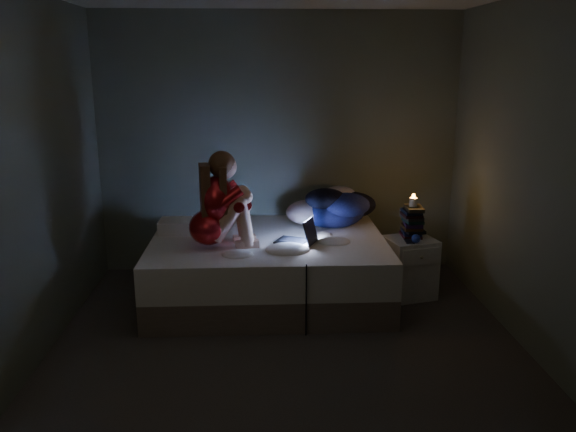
{
  "coord_description": "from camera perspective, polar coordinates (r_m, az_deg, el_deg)",
  "views": [
    {
      "loc": [
        -0.19,
        -3.89,
        2.1
      ],
      "look_at": [
        0.05,
        1.0,
        0.8
      ],
      "focal_mm": 35.99,
      "sensor_mm": 36.0,
      "label": 1
    }
  ],
  "objects": [
    {
      "name": "floor",
      "position": [
        4.43,
        -0.01,
        -13.57
      ],
      "size": [
        3.6,
        3.8,
        0.02
      ],
      "primitive_type": "cube",
      "color": "#302A29",
      "rests_on": "ground"
    },
    {
      "name": "wall_back",
      "position": [
        5.86,
        -0.94,
        7.02
      ],
      "size": [
        3.6,
        0.02,
        2.6
      ],
      "primitive_type": "cube",
      "color": "#535E49",
      "rests_on": "ground"
    },
    {
      "name": "wall_front",
      "position": [
        2.14,
        2.53,
        -7.02
      ],
      "size": [
        3.6,
        0.02,
        2.6
      ],
      "primitive_type": "cube",
      "color": "#535E49",
      "rests_on": "ground"
    },
    {
      "name": "wall_left",
      "position": [
        4.29,
        -24.96,
        2.72
      ],
      "size": [
        0.02,
        3.8,
        2.6
      ],
      "primitive_type": "cube",
      "color": "#535E49",
      "rests_on": "ground"
    },
    {
      "name": "wall_right",
      "position": [
        4.45,
        24.01,
        3.22
      ],
      "size": [
        0.02,
        3.8,
        2.6
      ],
      "primitive_type": "cube",
      "color": "#535E49",
      "rests_on": "ground"
    },
    {
      "name": "bed",
      "position": [
        5.31,
        -1.94,
        -5.1
      ],
      "size": [
        2.09,
        1.57,
        0.57
      ],
      "primitive_type": null,
      "color": "beige",
      "rests_on": "ground"
    },
    {
      "name": "pillow",
      "position": [
        5.46,
        -10.46,
        -0.96
      ],
      "size": [
        0.41,
        0.29,
        0.12
      ],
      "primitive_type": "cube",
      "color": "silver",
      "rests_on": "bed"
    },
    {
      "name": "woman",
      "position": [
        4.89,
        -7.94,
        1.58
      ],
      "size": [
        0.56,
        0.42,
        0.83
      ],
      "primitive_type": null,
      "rotation": [
        0.0,
        0.0,
        0.17
      ],
      "color": "maroon",
      "rests_on": "bed"
    },
    {
      "name": "laptop",
      "position": [
        5.03,
        0.72,
        -1.38
      ],
      "size": [
        0.4,
        0.35,
        0.23
      ],
      "primitive_type": null,
      "rotation": [
        0.0,
        0.0,
        -0.43
      ],
      "color": "black",
      "rests_on": "bed"
    },
    {
      "name": "clothes_pile",
      "position": [
        5.61,
        4.42,
        1.09
      ],
      "size": [
        0.8,
        0.73,
        0.39
      ],
      "primitive_type": null,
      "rotation": [
        0.0,
        0.0,
        0.4
      ],
      "color": "#100F47",
      "rests_on": "bed"
    },
    {
      "name": "nightstand",
      "position": [
        5.45,
        11.9,
        -5.01
      ],
      "size": [
        0.5,
        0.46,
        0.56
      ],
      "primitive_type": "cube",
      "rotation": [
        0.0,
        0.0,
        0.25
      ],
      "color": "silver",
      "rests_on": "ground"
    },
    {
      "name": "book_stack",
      "position": [
        5.39,
        12.16,
        -0.54
      ],
      "size": [
        0.19,
        0.25,
        0.29
      ],
      "primitive_type": null,
      "color": "black",
      "rests_on": "nightstand"
    },
    {
      "name": "candle",
      "position": [
        5.34,
        12.27,
        1.35
      ],
      "size": [
        0.07,
        0.07,
        0.08
      ],
      "primitive_type": "cylinder",
      "color": "beige",
      "rests_on": "book_stack"
    },
    {
      "name": "phone",
      "position": [
        5.27,
        11.61,
        -2.42
      ],
      "size": [
        0.11,
        0.15,
        0.01
      ],
      "primitive_type": "cube",
      "rotation": [
        0.0,
        0.0,
        -0.29
      ],
      "color": "black",
      "rests_on": "nightstand"
    },
    {
      "name": "blue_orb",
      "position": [
        5.23,
        12.18,
        -2.2
      ],
      "size": [
        0.08,
        0.08,
        0.08
      ],
      "primitive_type": "sphere",
      "color": "navy",
      "rests_on": "nightstand"
    }
  ]
}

